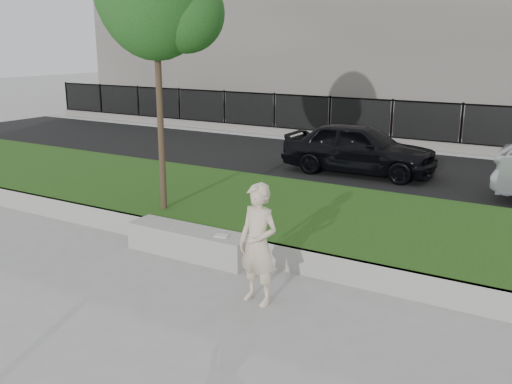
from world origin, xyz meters
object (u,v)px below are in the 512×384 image
Objects in this scene: stone_bench at (190,242)px; car_dark at (359,148)px; book at (222,236)px; man at (258,244)px.

car_dark is at bearing 88.27° from stone_bench.
car_dark is (0.21, 6.98, 0.49)m from stone_bench.
stone_bench is 10.61× the size of book.
man is 0.41× the size of car_dark.
stone_bench is 0.70m from book.
stone_bench is at bearing 176.16° from car_dark.
book is (-1.19, 0.88, -0.36)m from man.
book is (0.66, -0.04, 0.24)m from stone_bench.
man is 8.06m from car_dark.
stone_bench is 2.15m from man.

